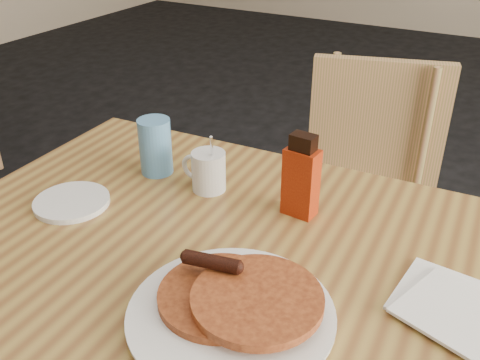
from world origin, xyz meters
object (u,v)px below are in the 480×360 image
(main_table, at_px, (250,282))
(pancake_plate, at_px, (233,308))
(syrup_bottle, at_px, (301,178))
(blue_tumbler, at_px, (155,146))
(chair_main_far, at_px, (361,184))
(coffee_mug, at_px, (208,170))

(main_table, relative_size, pancake_plate, 4.25)
(syrup_bottle, height_order, blue_tumbler, syrup_bottle)
(chair_main_far, relative_size, pancake_plate, 2.79)
(main_table, xyz_separation_m, pancake_plate, (0.04, -0.13, 0.06))
(coffee_mug, bearing_deg, chair_main_far, 73.05)
(pancake_plate, xyz_separation_m, coffee_mug, (-0.25, 0.32, 0.03))
(pancake_plate, relative_size, coffee_mug, 2.31)
(main_table, relative_size, chair_main_far, 1.53)
(pancake_plate, bearing_deg, syrup_bottle, 95.52)
(chair_main_far, xyz_separation_m, coffee_mug, (-0.20, -0.56, 0.26))
(pancake_plate, bearing_deg, blue_tumbler, 140.01)
(main_table, distance_m, blue_tumbler, 0.42)
(main_table, xyz_separation_m, syrup_bottle, (0.01, 0.20, 0.12))
(chair_main_far, xyz_separation_m, blue_tumbler, (-0.34, -0.55, 0.28))
(chair_main_far, distance_m, syrup_bottle, 0.62)
(coffee_mug, height_order, syrup_bottle, syrup_bottle)
(pancake_plate, bearing_deg, coffee_mug, 127.62)
(main_table, height_order, coffee_mug, coffee_mug)
(pancake_plate, bearing_deg, main_table, 106.84)
(chair_main_far, distance_m, pancake_plate, 0.91)
(chair_main_far, relative_size, blue_tumbler, 6.85)
(blue_tumbler, bearing_deg, syrup_bottle, -0.49)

